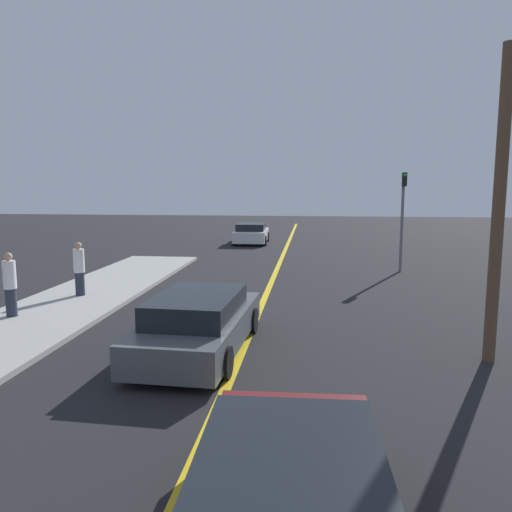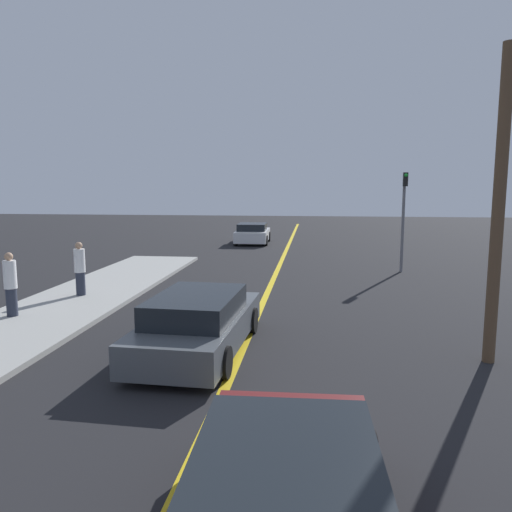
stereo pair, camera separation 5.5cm
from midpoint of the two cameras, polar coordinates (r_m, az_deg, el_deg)
road_center_line at (r=16.51m, az=1.35°, el=-4.32°), size 0.20×60.00×0.01m
sidewalk_left at (r=13.29m, az=-26.36°, el=-8.00°), size 3.19×25.18×0.13m
car_near_right_lane at (r=5.19m, az=3.86°, el=-26.35°), size 2.09×3.96×1.25m
car_ahead_center at (r=10.85m, az=-6.42°, el=-7.61°), size 2.17×4.83×1.29m
car_far_distant at (r=30.65m, az=-0.34°, el=2.58°), size 2.09×3.85×1.24m
pedestrian_far_standing at (r=14.58m, az=-26.15°, el=-2.91°), size 0.33×0.33×1.69m
pedestrian_by_sign at (r=16.51m, az=-19.40°, el=-1.37°), size 0.34×0.34×1.68m
traffic_light at (r=21.20m, az=16.58°, el=4.89°), size 0.18×0.40×4.06m
utility_pole at (r=10.84m, az=26.10°, el=4.89°), size 0.24×0.24×6.21m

